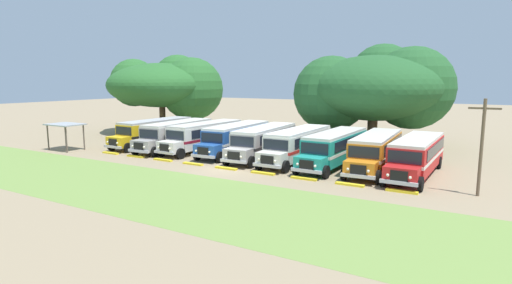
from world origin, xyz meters
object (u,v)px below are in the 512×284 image
parked_bus_slot_5 (298,143)px  parked_bus_slot_6 (335,147)px  parked_bus_slot_0 (154,131)px  waiting_shelter (65,126)px  parked_bus_slot_8 (417,154)px  parked_bus_slot_1 (177,134)px  parked_bus_slot_3 (236,137)px  broad_shade_tree (376,88)px  utility_pole (482,144)px  secondary_tree (168,85)px  parked_bus_slot_2 (205,135)px  parked_bus_slot_7 (376,150)px  parked_bus_slot_4 (264,140)px

parked_bus_slot_5 → parked_bus_slot_6: 3.48m
parked_bus_slot_0 → waiting_shelter: size_ratio=3.01×
parked_bus_slot_8 → parked_bus_slot_1: bearing=-88.8°
parked_bus_slot_3 → broad_shade_tree: (10.43, 11.87, 4.75)m
parked_bus_slot_0 → utility_pole: bearing=82.2°
secondary_tree → parked_bus_slot_2: bearing=-35.4°
parked_bus_slot_6 → parked_bus_slot_7: bearing=95.1°
broad_shade_tree → parked_bus_slot_6: bearing=-89.9°
waiting_shelter → parked_bus_slot_2: bearing=29.9°
parked_bus_slot_8 → broad_shade_tree: size_ratio=0.66×
parked_bus_slot_4 → parked_bus_slot_8: bearing=84.2°
parked_bus_slot_3 → parked_bus_slot_5: size_ratio=1.01×
parked_bus_slot_1 → parked_bus_slot_3: 6.88m
parked_bus_slot_6 → parked_bus_slot_8: 6.56m
parked_bus_slot_5 → waiting_shelter: parked_bus_slot_5 is taller
parked_bus_slot_3 → waiting_shelter: 17.71m
parked_bus_slot_0 → waiting_shelter: bearing=-38.3°
parked_bus_slot_2 → parked_bus_slot_5: (10.60, -0.29, 0.00)m
parked_bus_slot_5 → parked_bus_slot_3: bearing=-95.3°
parked_bus_slot_3 → secondary_tree: 20.20m
parked_bus_slot_1 → parked_bus_slot_7: (20.63, 0.45, 0.00)m
secondary_tree → parked_bus_slot_1: bearing=-44.7°
parked_bus_slot_3 → parked_bus_slot_5: (6.97, -0.61, 0.00)m
parked_bus_slot_1 → parked_bus_slot_7: size_ratio=1.00×
parked_bus_slot_1 → parked_bus_slot_6: (17.26, 0.20, 0.00)m
parked_bus_slot_1 → parked_bus_slot_5: size_ratio=1.01×
parked_bus_slot_3 → parked_bus_slot_4: (3.44, -0.50, 0.00)m
parked_bus_slot_6 → secondary_tree: 29.86m
parked_bus_slot_5 → parked_bus_slot_6: (3.47, -0.14, 0.00)m
parked_bus_slot_2 → parked_bus_slot_3: size_ratio=1.00×
parked_bus_slot_2 → parked_bus_slot_8: size_ratio=1.00×
parked_bus_slot_6 → parked_bus_slot_8: (6.56, -0.21, 0.00)m
parked_bus_slot_0 → secondary_tree: bearing=-145.0°
secondary_tree → utility_pole: bearing=-20.5°
parked_bus_slot_1 → parked_bus_slot_2: same height
parked_bus_slot_8 → parked_bus_slot_0: bearing=-89.8°
parked_bus_slot_0 → parked_bus_slot_5: size_ratio=1.00×
waiting_shelter → secondary_tree: bearing=94.1°
parked_bus_slot_6 → utility_pole: 11.86m
parked_bus_slot_1 → parked_bus_slot_8: bearing=86.5°
parked_bus_slot_1 → broad_shade_tree: bearing=123.1°
parked_bus_slot_2 → parked_bus_slot_7: same height
parked_bus_slot_0 → utility_pole: (31.80, -4.60, 1.69)m
waiting_shelter → parked_bus_slot_7: bearing=13.1°
parked_bus_slot_7 → secondary_tree: 32.94m
parked_bus_slot_4 → utility_pole: 18.57m
parked_bus_slot_4 → parked_bus_slot_1: bearing=-91.2°
secondary_tree → waiting_shelter: 17.32m
parked_bus_slot_5 → parked_bus_slot_6: size_ratio=1.00×
parked_bus_slot_0 → parked_bus_slot_4: size_ratio=0.99×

